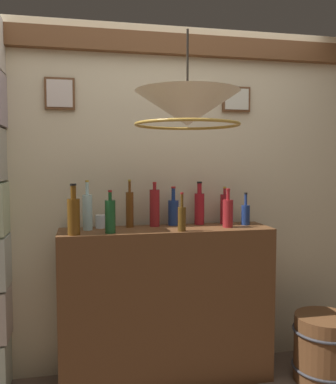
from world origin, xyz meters
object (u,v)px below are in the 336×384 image
(liquor_bottle_tequila, at_px, (130,209))
(liquor_bottle_sherry, at_px, (224,209))
(liquor_bottle_rye, at_px, (199,207))
(liquor_bottle_whiskey, at_px, (173,211))
(liquor_bottle_mezcal, at_px, (228,213))
(liquor_bottle_scotch, at_px, (155,207))
(pendant_lamp, at_px, (187,110))
(wooden_barrel, at_px, (324,349))
(liquor_bottle_port, at_px, (74,215))
(glass_tumbler_rocks, at_px, (101,222))
(liquor_bottle_rum, at_px, (110,216))
(liquor_bottle_brandy, at_px, (182,218))
(liquor_bottle_vodka, at_px, (246,214))
(liquor_bottle_vermouth, at_px, (87,211))

(liquor_bottle_tequila, distance_m, liquor_bottle_sherry, 0.69)
(liquor_bottle_rye, distance_m, liquor_bottle_whiskey, 0.19)
(liquor_bottle_rye, distance_m, liquor_bottle_mezcal, 0.23)
(liquor_bottle_scotch, height_order, pendant_lamp, pendant_lamp)
(wooden_barrel, bearing_deg, liquor_bottle_sherry, 149.51)
(liquor_bottle_port, relative_size, glass_tumbler_rocks, 3.55)
(liquor_bottle_mezcal, bearing_deg, liquor_bottle_rum, -175.16)
(liquor_bottle_scotch, bearing_deg, liquor_bottle_brandy, -59.59)
(liquor_bottle_whiskey, distance_m, glass_tumbler_rocks, 0.51)
(liquor_bottle_rum, xyz_separation_m, liquor_bottle_whiskey, (0.46, 0.24, -0.01))
(liquor_bottle_whiskey, xyz_separation_m, pendant_lamp, (-0.09, -0.74, 0.62))
(liquor_bottle_tequila, xyz_separation_m, liquor_bottle_vodka, (0.82, -0.06, -0.05))
(liquor_bottle_mezcal, xyz_separation_m, wooden_barrel, (0.64, -0.20, -0.93))
(liquor_bottle_vodka, xyz_separation_m, liquor_bottle_vermouth, (-1.10, 0.01, 0.05))
(liquor_bottle_scotch, distance_m, glass_tumbler_rocks, 0.38)
(liquor_bottle_scotch, bearing_deg, glass_tumbler_rocks, -179.92)
(liquor_bottle_port, relative_size, liquor_bottle_whiskey, 1.15)
(liquor_bottle_vermouth, height_order, pendant_lamp, pendant_lamp)
(liquor_bottle_brandy, bearing_deg, glass_tumbler_rocks, 155.31)
(liquor_bottle_rum, height_order, liquor_bottle_sherry, liquor_bottle_rum)
(liquor_bottle_rye, height_order, wooden_barrel, liquor_bottle_rye)
(liquor_bottle_rum, xyz_separation_m, liquor_bottle_sherry, (0.83, 0.22, 0.00))
(liquor_bottle_port, relative_size, wooden_barrel, 0.69)
(liquor_bottle_tequila, bearing_deg, liquor_bottle_sherry, 1.62)
(liquor_bottle_rum, bearing_deg, liquor_bottle_whiskey, 27.38)
(liquor_bottle_rye, bearing_deg, wooden_barrel, -24.78)
(liquor_bottle_vodka, xyz_separation_m, liquor_bottle_whiskey, (-0.50, 0.10, 0.02))
(liquor_bottle_scotch, height_order, wooden_barrel, liquor_bottle_scotch)
(liquor_bottle_mezcal, xyz_separation_m, liquor_bottle_vermouth, (-0.94, 0.08, 0.02))
(liquor_bottle_rye, distance_m, liquor_bottle_vermouth, 0.79)
(liquor_bottle_vodka, bearing_deg, liquor_bottle_rum, -171.62)
(liquor_bottle_brandy, height_order, pendant_lamp, pendant_lamp)
(liquor_bottle_rum, bearing_deg, liquor_bottle_rye, 19.79)
(liquor_bottle_vodka, height_order, liquor_bottle_mezcal, liquor_bottle_mezcal)
(liquor_bottle_vodka, xyz_separation_m, liquor_bottle_scotch, (-0.64, 0.07, 0.05))
(liquor_bottle_rum, height_order, liquor_bottle_port, liquor_bottle_port)
(liquor_bottle_mezcal, bearing_deg, liquor_bottle_rye, 133.12)
(liquor_bottle_tequila, height_order, liquor_bottle_brandy, liquor_bottle_tequila)
(pendant_lamp, height_order, wooden_barrel, pendant_lamp)
(liquor_bottle_tequila, bearing_deg, glass_tumbler_rocks, 177.69)
(liquor_bottle_port, bearing_deg, liquor_bottle_sherry, 12.74)
(liquor_bottle_tequila, relative_size, liquor_bottle_whiskey, 1.19)
(liquor_bottle_rum, relative_size, liquor_bottle_vermouth, 0.83)
(liquor_bottle_rum, xyz_separation_m, liquor_bottle_scotch, (0.32, 0.21, 0.02))
(liquor_bottle_whiskey, distance_m, liquor_bottle_mezcal, 0.38)
(wooden_barrel, bearing_deg, liquor_bottle_whiskey, 159.36)
(liquor_bottle_whiskey, relative_size, wooden_barrel, 0.60)
(liquor_bottle_port, height_order, pendant_lamp, pendant_lamp)
(liquor_bottle_rye, height_order, liquor_bottle_vermouth, liquor_bottle_vermouth)
(liquor_bottle_tequila, height_order, glass_tumbler_rocks, liquor_bottle_tequila)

